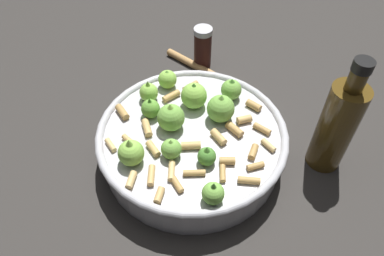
% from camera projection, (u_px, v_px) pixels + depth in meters
% --- Properties ---
extents(ground_plane, '(2.40, 2.40, 0.00)m').
position_uv_depth(ground_plane, '(192.00, 155.00, 0.65)').
color(ground_plane, '#2D2B28').
extents(cooking_pan, '(0.32, 0.32, 0.12)m').
position_uv_depth(cooking_pan, '(191.00, 140.00, 0.62)').
color(cooking_pan, '#B7B7BC').
rests_on(cooking_pan, ground).
extents(pepper_shaker, '(0.04, 0.04, 0.10)m').
position_uv_depth(pepper_shaker, '(203.00, 48.00, 0.78)').
color(pepper_shaker, '#33140F').
rests_on(pepper_shaker, ground).
extents(olive_oil_bottle, '(0.06, 0.06, 0.22)m').
position_uv_depth(olive_oil_bottle, '(337.00, 126.00, 0.57)').
color(olive_oil_bottle, '#4C3814').
rests_on(olive_oil_bottle, ground).
extents(wooden_spoon, '(0.06, 0.23, 0.02)m').
position_uv_depth(wooden_spoon, '(212.00, 74.00, 0.79)').
color(wooden_spoon, '#B2844C').
rests_on(wooden_spoon, ground).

